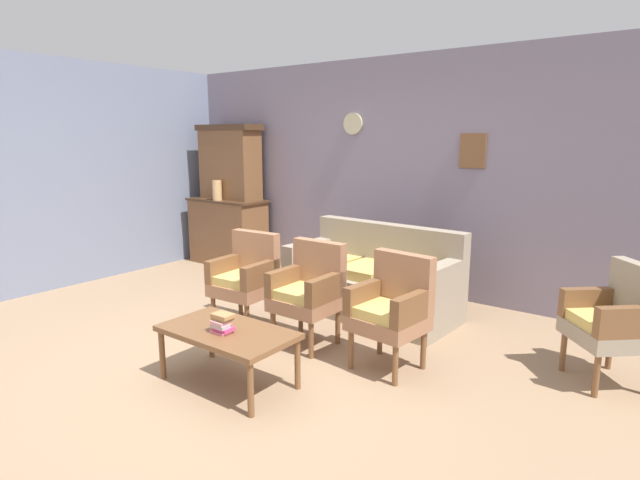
{
  "coord_description": "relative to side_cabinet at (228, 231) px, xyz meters",
  "views": [
    {
      "loc": [
        2.9,
        -2.76,
        1.79
      ],
      "look_at": [
        0.08,
        1.0,
        0.85
      ],
      "focal_mm": 28.91,
      "sensor_mm": 36.0,
      "label": 1
    }
  ],
  "objects": [
    {
      "name": "ground_plane",
      "position": [
        2.49,
        -2.25,
        -0.47
      ],
      "size": [
        7.68,
        7.68,
        0.0
      ],
      "primitive_type": "plane",
      "color": "#997A5B"
    },
    {
      "name": "wall_back_with_decor",
      "position": [
        2.49,
        0.38,
        0.89
      ],
      "size": [
        6.4,
        0.09,
        2.7
      ],
      "color": "gray",
      "rests_on": "ground"
    },
    {
      "name": "vase_on_cabinet",
      "position": [
        -0.0,
        -0.18,
        0.6
      ],
      "size": [
        0.13,
        0.13,
        0.28
      ],
      "primitive_type": "cylinder",
      "color": "tan",
      "rests_on": "side_cabinet"
    },
    {
      "name": "armchair_by_doorway",
      "position": [
        3.55,
        -1.62,
        0.03
      ],
      "size": [
        0.57,
        0.54,
        0.9
      ],
      "color": "#9E6B4C",
      "rests_on": "ground"
    },
    {
      "name": "floral_couch",
      "position": [
        2.77,
        -0.6,
        -0.14
      ],
      "size": [
        1.8,
        0.9,
        0.9
      ],
      "color": "gray",
      "rests_on": "ground"
    },
    {
      "name": "cabinet_upper_hutch",
      "position": [
        0.0,
        0.08,
        0.98
      ],
      "size": [
        0.99,
        0.38,
        1.03
      ],
      "color": "brown",
      "rests_on": "side_cabinet"
    },
    {
      "name": "book_stack_on_table",
      "position": [
        2.75,
        -2.65,
        0.03
      ],
      "size": [
        0.15,
        0.12,
        0.14
      ],
      "color": "pink",
      "rests_on": "coffee_table"
    },
    {
      "name": "wall_left_side",
      "position": [
        -0.74,
        -2.25,
        0.88
      ],
      "size": [
        0.06,
        5.2,
        2.7
      ],
      "primitive_type": "cube",
      "color": "slate",
      "rests_on": "ground"
    },
    {
      "name": "wingback_chair_by_fireplace",
      "position": [
        4.98,
        -0.87,
        0.03
      ],
      "size": [
        0.71,
        0.71,
        0.9
      ],
      "color": "gray",
      "rests_on": "ground"
    },
    {
      "name": "armchair_near_cabinet",
      "position": [
        1.99,
        -1.64,
        0.03
      ],
      "size": [
        0.55,
        0.52,
        0.9
      ],
      "color": "#9E6B4C",
      "rests_on": "ground"
    },
    {
      "name": "coffee_table",
      "position": [
        2.73,
        -2.58,
        -0.09
      ],
      "size": [
        1.0,
        0.56,
        0.42
      ],
      "color": "brown",
      "rests_on": "ground"
    },
    {
      "name": "side_cabinet",
      "position": [
        0.0,
        0.0,
        0.0
      ],
      "size": [
        1.16,
        0.55,
        0.93
      ],
      "color": "brown",
      "rests_on": "ground"
    },
    {
      "name": "armchair_row_middle",
      "position": [
        2.74,
        -1.63,
        0.03
      ],
      "size": [
        0.52,
        0.49,
        0.9
      ],
      "color": "#9E6B4C",
      "rests_on": "ground"
    }
  ]
}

